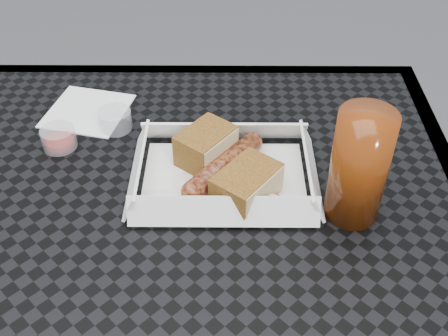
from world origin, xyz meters
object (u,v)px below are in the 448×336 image
patio_table (174,269)px  drink_glass (359,167)px  food_tray (224,179)px  bratwurst (224,166)px

patio_table → drink_glass: size_ratio=5.24×
patio_table → food_tray: 0.14m
food_tray → bratwurst: (-0.00, 0.01, 0.02)m
patio_table → bratwurst: bearing=56.8°
bratwurst → patio_table: bearing=-123.2°
drink_glass → patio_table: bearing=-171.5°
food_tray → bratwurst: 0.02m
bratwurst → drink_glass: drink_glass is taller
patio_table → drink_glass: (0.23, 0.03, 0.15)m
bratwurst → food_tray: bearing=-84.7°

